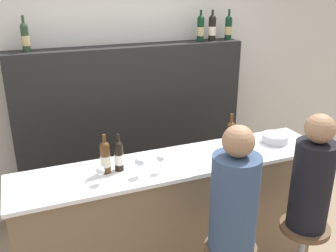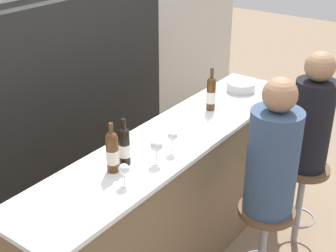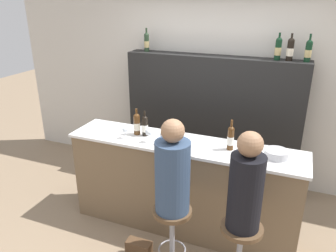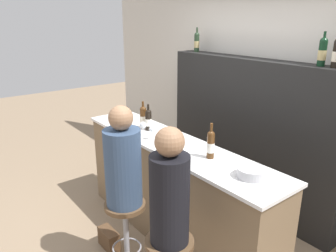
# 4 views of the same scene
# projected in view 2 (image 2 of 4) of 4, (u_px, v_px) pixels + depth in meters

# --- Properties ---
(wall_back) EXTENTS (6.40, 0.05, 2.60)m
(wall_back) POSITION_uv_depth(u_px,v_px,m) (31.00, 61.00, 3.66)
(wall_back) COLOR beige
(wall_back) RESTS_ON ground_plane
(bar_counter) EXTENTS (2.53, 0.54, 1.07)m
(bar_counter) POSITION_uv_depth(u_px,v_px,m) (174.00, 203.00, 3.27)
(bar_counter) COLOR brown
(bar_counter) RESTS_ON ground_plane
(back_bar_cabinet) EXTENTS (2.36, 0.28, 1.79)m
(back_bar_cabinet) POSITION_uv_depth(u_px,v_px,m) (55.00, 115.00, 3.73)
(back_bar_cabinet) COLOR black
(back_bar_cabinet) RESTS_ON ground_plane
(wine_bottle_counter_0) EXTENTS (0.07, 0.07, 0.30)m
(wine_bottle_counter_0) POSITION_uv_depth(u_px,v_px,m) (112.00, 151.00, 2.59)
(wine_bottle_counter_0) COLOR #4C2D14
(wine_bottle_counter_0) RESTS_ON bar_counter
(wine_bottle_counter_1) EXTENTS (0.07, 0.07, 0.29)m
(wine_bottle_counter_1) POSITION_uv_depth(u_px,v_px,m) (124.00, 145.00, 2.67)
(wine_bottle_counter_1) COLOR black
(wine_bottle_counter_1) RESTS_ON bar_counter
(wine_bottle_counter_2) EXTENTS (0.07, 0.07, 0.32)m
(wine_bottle_counter_2) POSITION_uv_depth(u_px,v_px,m) (211.00, 93.00, 3.34)
(wine_bottle_counter_2) COLOR #4C2D14
(wine_bottle_counter_2) RESTS_ON bar_counter
(wine_glass_0) EXTENTS (0.06, 0.06, 0.13)m
(wine_glass_0) POSITION_uv_depth(u_px,v_px,m) (124.00, 170.00, 2.48)
(wine_glass_0) COLOR silver
(wine_glass_0) RESTS_ON bar_counter
(wine_glass_1) EXTENTS (0.07, 0.07, 0.15)m
(wine_glass_1) POSITION_uv_depth(u_px,v_px,m) (157.00, 147.00, 2.68)
(wine_glass_1) COLOR silver
(wine_glass_1) RESTS_ON bar_counter
(wine_glass_2) EXTENTS (0.07, 0.07, 0.14)m
(wine_glass_2) POSITION_uv_depth(u_px,v_px,m) (172.00, 137.00, 2.79)
(wine_glass_2) COLOR silver
(wine_glass_2) RESTS_ON bar_counter
(metal_bowl) EXTENTS (0.23, 0.23, 0.07)m
(metal_bowl) POSITION_uv_depth(u_px,v_px,m) (241.00, 87.00, 3.70)
(metal_bowl) COLOR #B7B7BC
(metal_bowl) RESTS_ON bar_counter
(tasting_menu) EXTENTS (0.21, 0.30, 0.00)m
(tasting_menu) POSITION_uv_depth(u_px,v_px,m) (199.00, 134.00, 3.04)
(tasting_menu) COLOR white
(tasting_menu) RESTS_ON bar_counter
(bar_stool_left) EXTENTS (0.36, 0.36, 0.69)m
(bar_stool_left) POSITION_uv_depth(u_px,v_px,m) (265.00, 228.00, 3.02)
(bar_stool_left) COLOR gray
(bar_stool_left) RESTS_ON ground_plane
(guest_seated_left) EXTENTS (0.31, 0.31, 0.88)m
(guest_seated_left) POSITION_uv_depth(u_px,v_px,m) (273.00, 155.00, 2.78)
(guest_seated_left) COLOR #334766
(guest_seated_left) RESTS_ON bar_stool_left
(bar_stool_right) EXTENTS (0.36, 0.36, 0.69)m
(bar_stool_right) POSITION_uv_depth(u_px,v_px,m) (302.00, 184.00, 3.48)
(bar_stool_right) COLOR gray
(bar_stool_right) RESTS_ON ground_plane
(guest_seated_right) EXTENTS (0.28, 0.28, 0.87)m
(guest_seated_right) POSITION_uv_depth(u_px,v_px,m) (312.00, 118.00, 3.24)
(guest_seated_right) COLOR black
(guest_seated_right) RESTS_ON bar_stool_right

